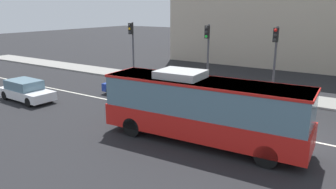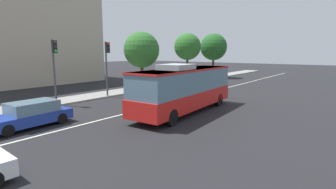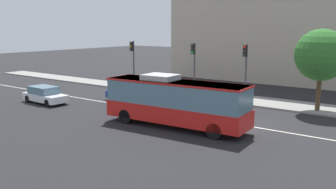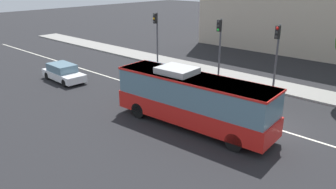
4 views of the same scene
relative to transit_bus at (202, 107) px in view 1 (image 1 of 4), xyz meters
The scene contains 9 objects.
ground_plane 4.99m from the transit_bus, 40.68° to the left, with size 160.00×160.00×0.00m, color black.
sidewalk_kerb 11.24m from the transit_bus, 71.46° to the left, with size 80.00×2.96×0.14m, color gray.
lane_centre_line 4.99m from the transit_bus, 40.68° to the left, with size 76.00×0.16×0.01m, color silver.
transit_bus is the anchor object (origin of this frame).
sedan_white 13.95m from the transit_bus, behind, with size 4.57×1.98×1.46m.
sedan_blue 9.81m from the transit_bus, 149.28° to the left, with size 4.57×1.99×1.46m.
traffic_light_near_corner 15.14m from the transit_bus, 142.28° to the left, with size 0.32×0.62×5.20m.
traffic_light_mid_block 10.36m from the transit_bus, 115.58° to the left, with size 0.33×0.62×5.20m.
traffic_light_far_corner 9.42m from the transit_bus, 85.49° to the left, with size 0.32×0.62×5.20m.
Camera 1 is at (3.32, -16.38, 6.38)m, focal length 34.73 mm.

